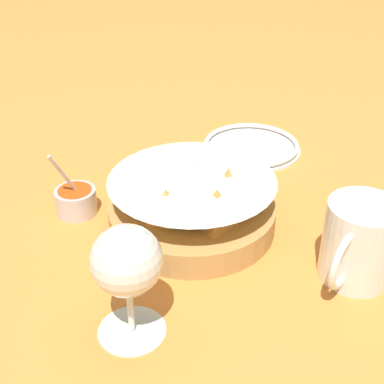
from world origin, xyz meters
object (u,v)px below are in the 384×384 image
object	(u,v)px
wine_glass	(127,265)
food_basket	(193,206)
sauce_cup	(76,200)
beer_mug	(358,245)
side_plate	(251,146)

from	to	relation	value
wine_glass	food_basket	bearing A→B (deg)	-162.61
food_basket	wine_glass	distance (m)	0.22
food_basket	sauce_cup	size ratio (longest dim) A/B	2.13
beer_mug	side_plate	size ratio (longest dim) A/B	0.73
beer_mug	side_plate	distance (m)	0.36
wine_glass	side_plate	world-z (taller)	wine_glass
food_basket	wine_glass	bearing A→B (deg)	17.39
side_plate	food_basket	bearing A→B (deg)	12.68
food_basket	sauce_cup	xyz separation A→B (m)	(0.07, -0.16, -0.01)
beer_mug	wine_glass	bearing A→B (deg)	-34.44
beer_mug	side_plate	bearing A→B (deg)	-128.52
food_basket	sauce_cup	distance (m)	0.18
sauce_cup	wine_glass	world-z (taller)	wine_glass
sauce_cup	wine_glass	distance (m)	0.27
sauce_cup	side_plate	distance (m)	0.35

